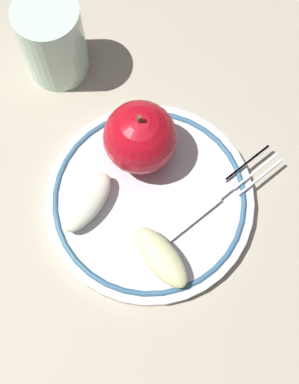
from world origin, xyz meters
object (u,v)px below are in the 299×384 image
Objects in this scene: apple_red_whole at (140,137)px; apple_slice_front at (87,202)px; apple_slice_back at (161,257)px; drinking_glass at (54,40)px; fork at (208,205)px; plate at (150,200)px.

apple_red_whole reaches higher than apple_slice_front.
drinking_glass is at bearing -11.53° from apple_slice_back.
drinking_glass is (0.15, 0.02, -0.00)m from apple_red_whole.
fork is (-0.09, -0.03, -0.04)m from apple_red_whole.
apple_slice_back is 0.41× the size of fork.
plate is at bearing -27.93° from apple_slice_back.
apple_red_whole is 0.12m from apple_slice_back.
plate is 0.07m from apple_slice_front.
apple_slice_front is (-0.02, 0.08, -0.03)m from apple_red_whole.
fork is at bearing -78.30° from apple_slice_back.
apple_slice_front is at bearing 15.11° from apple_slice_back.
apple_red_whole and drinking_glass have the same top height.
apple_red_whole reaches higher than fork.
apple_red_whole is 1.16× the size of apple_slice_front.
apple_slice_back is at bearing -169.49° from fork.
apple_slice_back is (-0.09, -0.04, 0.00)m from apple_slice_front.
plate is 2.60× the size of apple_red_whole.
apple_red_whole is 0.15m from drinking_glass.
apple_slice_front is at bearing 107.59° from apple_red_whole.
apple_red_whole is 0.47× the size of fork.
apple_slice_front is 0.41× the size of fork.
drinking_glass reaches higher than plate.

